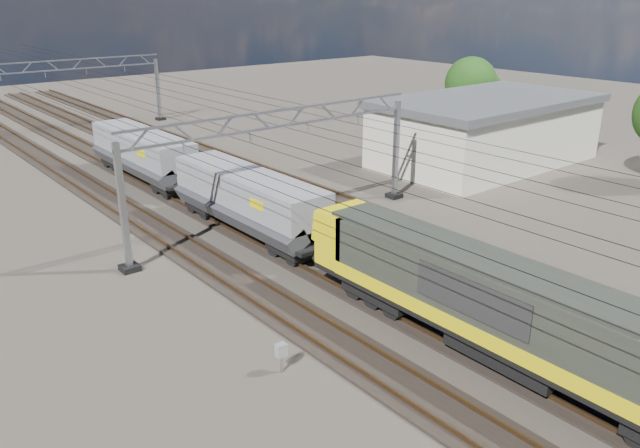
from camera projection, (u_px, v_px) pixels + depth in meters
ground at (325, 249)px, 34.31m from camera, size 160.00×160.00×0.00m
track_outer_west at (231, 277)px, 30.73m from camera, size 2.60×140.00×0.30m
track_loco at (296, 256)px, 33.10m from camera, size 2.60×140.00×0.30m
track_inner_east at (352, 239)px, 35.47m from camera, size 2.60×140.00×0.30m
track_outer_east at (401, 223)px, 37.84m from camera, size 2.60×140.00×0.30m
catenary_gantry_mid at (281, 165)px, 35.85m from camera, size 19.90×0.90×7.11m
catenary_gantry_far at (69, 93)px, 62.01m from camera, size 19.90×0.90×7.11m
overhead_wires at (242, 123)px, 38.12m from camera, size 12.03×140.00×0.53m
locomotive at (514, 312)px, 22.67m from camera, size 2.76×21.10×3.62m
hopper_wagon_lead at (248, 198)px, 35.56m from camera, size 3.38×13.00×3.25m
hopper_wagon_mid at (143, 152)px, 45.88m from camera, size 3.38×13.00×3.25m
trackside_cabinet at (281, 351)px, 22.80m from camera, size 0.42×0.33×1.20m
industrial_shed at (486, 130)px, 50.75m from camera, size 18.60×10.60×5.40m
tree_far at (474, 85)px, 60.62m from camera, size 5.49×5.09×7.51m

